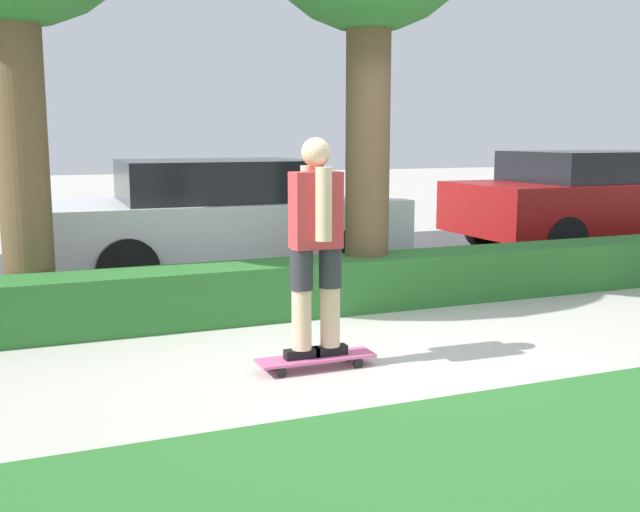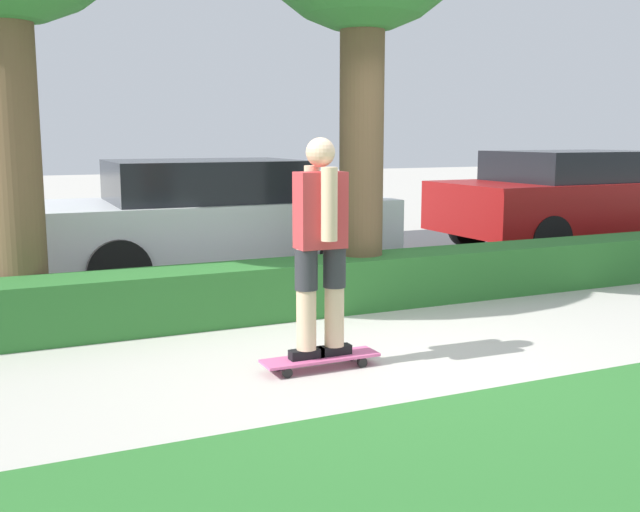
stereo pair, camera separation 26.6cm
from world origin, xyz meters
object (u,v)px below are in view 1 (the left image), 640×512
(skateboard, at_px, (316,359))
(parked_car_rear, at_px, (597,198))
(parked_car_middle, at_px, (223,216))
(skater_person, at_px, (316,242))

(skateboard, xyz_separation_m, parked_car_rear, (6.04, 3.76, 0.72))
(parked_car_middle, distance_m, parked_car_rear, 5.74)
(skateboard, xyz_separation_m, skater_person, (0.00, 0.00, 0.88))
(skater_person, height_order, parked_car_rear, skater_person)
(skateboard, distance_m, parked_car_middle, 3.83)
(skater_person, xyz_separation_m, parked_car_middle, (0.30, 3.76, -0.19))
(parked_car_middle, height_order, parked_car_rear, parked_car_rear)
(skateboard, height_order, parked_car_rear, parked_car_rear)
(parked_car_middle, bearing_deg, parked_car_rear, 1.21)
(skater_person, bearing_deg, skateboard, -172.87)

